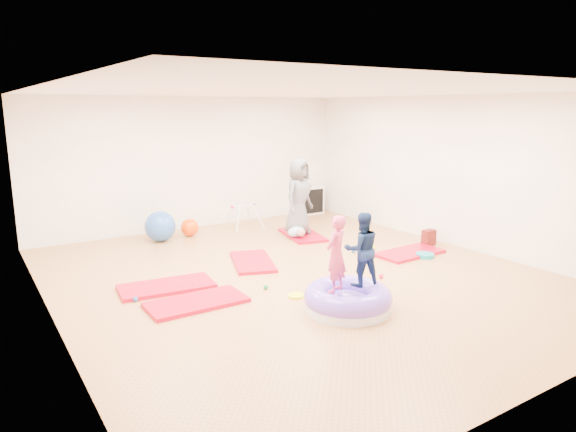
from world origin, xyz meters
TOP-DOWN VIEW (x-y plane):
  - room at (0.00, 0.00)m, footprint 7.01×8.01m
  - gym_mat_front_left at (-1.81, -0.25)m, footprint 1.31×0.65m
  - gym_mat_mid_left at (-1.93, 0.57)m, footprint 1.40×0.81m
  - gym_mat_center_back at (-0.28, 0.97)m, footprint 1.02×1.39m
  - gym_mat_right at (2.33, -0.09)m, footprint 1.28×0.68m
  - gym_mat_rear_right at (1.47, 2.04)m, footprint 0.90×1.36m
  - inflatable_cushion at (-0.24, -1.49)m, footprint 1.14×1.14m
  - child_pink at (-0.42, -1.46)m, footprint 0.43×0.37m
  - child_navy at (0.00, -1.46)m, footprint 0.57×0.51m
  - adult_caregiver at (1.40, 2.08)m, footprint 0.88×0.75m
  - infant at (1.22, 1.85)m, footprint 0.36×0.37m
  - ball_pit_balls at (0.62, 0.20)m, footprint 4.90×1.79m
  - exercise_ball_blue at (-1.09, 3.22)m, footprint 0.60×0.60m
  - exercise_ball_orange at (-0.44, 3.30)m, footprint 0.36×0.36m
  - infant_play_gym at (0.74, 3.20)m, footprint 0.70×0.66m
  - cube_shelf at (2.89, 3.79)m, footprint 0.68×0.33m
  - balance_disc at (2.42, -0.37)m, footprint 0.32×0.32m
  - backpack at (3.10, 0.16)m, footprint 0.27×0.18m
  - yellow_toy at (-0.55, -0.74)m, footprint 0.22×0.22m

SIDE VIEW (x-z plane):
  - yellow_toy at x=-0.55m, z-range 0.00..0.03m
  - gym_mat_center_back at x=-0.28m, z-range 0.00..0.05m
  - gym_mat_rear_right at x=1.47m, z-range 0.00..0.05m
  - gym_mat_right at x=2.33m, z-range 0.00..0.05m
  - gym_mat_front_left at x=-1.81m, z-range 0.00..0.05m
  - gym_mat_mid_left at x=-1.93m, z-range 0.00..0.06m
  - balance_disc at x=2.42m, z-range 0.00..0.07m
  - ball_pit_balls at x=0.62m, z-range 0.00..0.07m
  - inflatable_cushion at x=-0.24m, z-range -0.04..0.32m
  - backpack at x=3.10m, z-range 0.00..0.30m
  - infant at x=1.22m, z-range 0.05..0.27m
  - exercise_ball_orange at x=-0.44m, z-range 0.00..0.36m
  - exercise_ball_blue at x=-1.09m, z-range 0.00..0.60m
  - cube_shelf at x=2.89m, z-range 0.00..0.68m
  - infant_play_gym at x=0.74m, z-range 0.09..0.63m
  - adult_caregiver at x=1.40m, z-range 0.05..1.59m
  - child_navy at x=0.00m, z-range 0.33..1.31m
  - child_pink at x=-0.42m, z-range 0.33..1.32m
  - room at x=0.00m, z-range 0.00..2.80m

